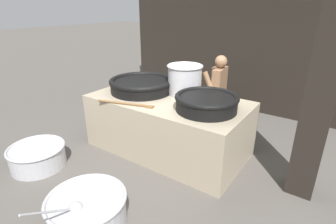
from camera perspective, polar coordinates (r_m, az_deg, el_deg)
ground_plane at (r=5.09m, az=0.00°, el=-7.92°), size 60.00×60.00×0.00m
back_wall at (r=7.03m, az=14.55°, el=18.23°), size 6.03×0.24×4.29m
support_pillar at (r=3.76m, az=32.28°, el=12.59°), size 0.36×0.36×4.29m
hearth_platform at (r=4.86m, az=0.00°, el=-2.76°), size 2.83×1.50×1.01m
giant_wok_near at (r=5.07m, az=-5.79°, el=5.98°), size 1.22×1.22×0.26m
giant_wok_far at (r=4.15m, az=8.38°, el=2.17°), size 1.01×1.01×0.26m
stock_pot at (r=4.86m, az=3.66°, el=7.17°), size 0.66×0.66×0.55m
stirring_paddle at (r=4.42m, az=-8.62°, el=1.74°), size 0.98×0.37×0.04m
cook at (r=5.33m, az=10.85°, el=3.83°), size 0.42×0.64×1.68m
prep_bowl_vegetables at (r=3.57m, az=-17.16°, el=-19.63°), size 0.99×1.27×0.82m
prep_bowl_meat at (r=5.00m, az=-26.55°, el=-8.44°), size 0.92×0.92×0.37m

